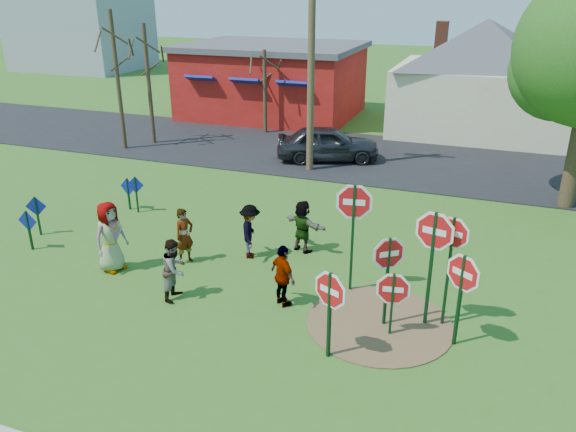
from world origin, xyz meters
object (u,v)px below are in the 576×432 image
person_a (110,237)px  stop_sign_b (354,211)px  person_b (185,236)px  stop_sign_d (434,241)px  utility_pole (311,52)px  stop_sign_a (330,297)px  suv (328,143)px  stop_sign_c (451,247)px

person_a → stop_sign_b: bearing=-65.3°
person_a → person_b: person_a is taller
stop_sign_d → utility_pole: size_ratio=0.32×
stop_sign_a → utility_pole: 12.55m
suv → stop_sign_b: bearing=179.4°
person_b → stop_sign_a: bearing=-96.6°
stop_sign_c → person_a: (-8.32, -0.32, -0.94)m
stop_sign_d → stop_sign_b: bearing=169.5°
suv → stop_sign_d: bearing=-173.6°
stop_sign_c → person_a: bearing=-160.8°
stop_sign_d → suv: (-5.48, 11.05, -1.24)m
person_a → utility_pole: size_ratio=0.22×
person_a → person_b: (1.56, 1.03, -0.17)m
stop_sign_b → suv: (-3.57, 10.18, -1.31)m
person_b → suv: person_b is taller
person_a → utility_pole: (2.17, 9.78, 3.63)m
person_b → suv: 10.28m
stop_sign_b → person_b: 4.68m
suv → utility_pole: 4.10m
person_a → stop_sign_d: bearing=-73.9°
stop_sign_b → stop_sign_d: 2.10m
stop_sign_c → person_a: stop_sign_c is taller
stop_sign_a → utility_pole: utility_pole is taller
utility_pole → stop_sign_b: bearing=-66.0°
stop_sign_c → person_b: 6.89m
stop_sign_c → stop_sign_d: 0.39m
stop_sign_b → stop_sign_d: size_ratio=1.03×
person_a → utility_pole: utility_pole is taller
stop_sign_b → person_b: size_ratio=1.88×
utility_pole → stop_sign_a: bearing=-70.1°
stop_sign_c → stop_sign_d: size_ratio=0.95×
stop_sign_a → stop_sign_b: (-0.24, 2.71, 0.70)m
stop_sign_d → person_b: 6.57m
stop_sign_b → utility_pole: 9.85m
stop_sign_c → person_a: size_ratio=1.42×
person_a → stop_sign_c: bearing=-73.2°
utility_pole → suv: bearing=78.3°
stop_sign_a → stop_sign_b: stop_sign_b is taller
stop_sign_d → stop_sign_a: bearing=-118.1°
stop_sign_d → person_b: stop_sign_d is taller
stop_sign_a → person_b: stop_sign_a is taller
stop_sign_b → stop_sign_d: stop_sign_b is taller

